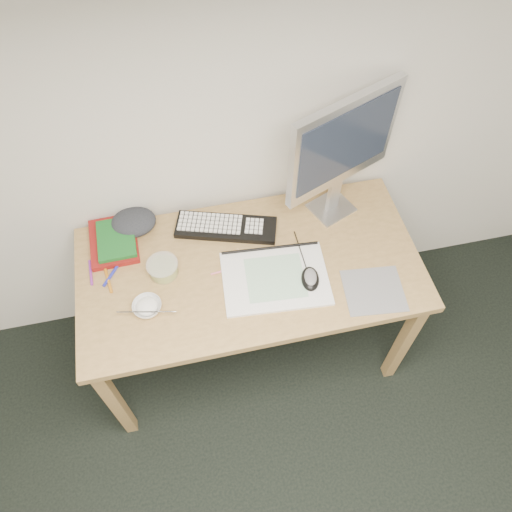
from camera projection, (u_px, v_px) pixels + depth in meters
The scene contains 18 objects.
desk at pixel (250, 277), 2.10m from camera, with size 1.40×0.70×0.75m.
mousepad at pixel (374, 291), 1.97m from camera, with size 0.23×0.21×0.00m, color slate.
sketchpad at pixel (275, 278), 2.00m from camera, with size 0.42×0.30×0.01m, color silver.
keyboard at pixel (226, 227), 2.13m from camera, with size 0.43×0.14×0.03m, color black.
monitor at pixel (343, 146), 1.91m from camera, with size 0.48×0.23×0.59m.
mouse at pixel (310, 277), 1.97m from camera, with size 0.07×0.11×0.04m, color black.
rice_bowl at pixel (147, 307), 1.91m from camera, with size 0.11×0.11×0.04m, color white.
chopsticks at pixel (146, 312), 1.87m from camera, with size 0.02×0.02×0.21m, color silver.
fruit_tub at pixel (163, 268), 1.99m from camera, with size 0.13×0.13×0.06m, color #C8C646.
book_red at pixel (114, 241), 2.09m from camera, with size 0.19×0.26×0.03m, color maroon.
book_green at pixel (116, 239), 2.07m from camera, with size 0.15×0.21×0.02m, color #175D20.
cloth_lump at pixel (133, 222), 2.12m from camera, with size 0.16×0.13×0.07m, color #25272D.
pencil_pink at pixel (234, 268), 2.03m from camera, with size 0.01×0.01×0.20m, color #DB6D87.
pencil_tan at pixel (253, 261), 2.05m from camera, with size 0.01×0.01×0.18m, color tan.
pencil_black at pixel (269, 259), 2.05m from camera, with size 0.01×0.01×0.16m, color black.
marker_blue at pixel (112, 273), 2.01m from camera, with size 0.01×0.01×0.13m, color #2025AE.
marker_orange at pixel (108, 280), 1.99m from camera, with size 0.01×0.01×0.13m, color #C77717.
marker_purple at pixel (91, 273), 2.01m from camera, with size 0.01×0.01×0.12m, color purple.
Camera 1 is at (-0.27, 0.33, 2.45)m, focal length 35.00 mm.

